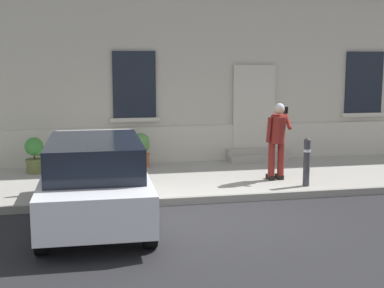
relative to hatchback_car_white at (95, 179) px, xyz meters
The scene contains 10 objects.
ground_plane 2.49m from the hatchback_car_white, ahead, with size 80.00×80.00×0.00m, color #232326.
sidewalk 3.69m from the hatchback_car_white, 49.25° to the left, with size 24.00×3.60×0.15m, color #99968E.
curb_edge 2.62m from the hatchback_car_white, 20.42° to the left, with size 24.00×0.12×0.15m, color gray.
building_facade 6.45m from the hatchback_car_white, 65.66° to the left, with size 24.00×1.52×7.50m.
entrance_stoop 6.09m from the hatchback_car_white, 44.72° to the left, with size 1.54×0.64×0.32m.
hatchback_car_white is the anchor object (origin of this frame).
bollard_near_person 4.66m from the hatchback_car_white, 16.07° to the left, with size 0.15×0.15×1.04m.
person_on_phone 4.50m from the hatchback_car_white, 25.65° to the left, with size 0.51×0.51×1.74m.
planter_olive 4.04m from the hatchback_car_white, 109.57° to the left, with size 0.44×0.44×0.86m.
planter_terracotta 4.18m from the hatchback_car_white, 73.11° to the left, with size 0.44×0.44×0.86m.
Camera 1 is at (-2.48, -9.11, 2.85)m, focal length 49.83 mm.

